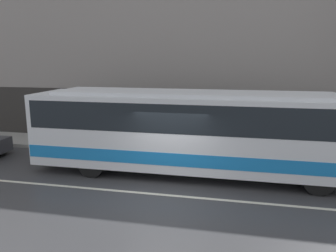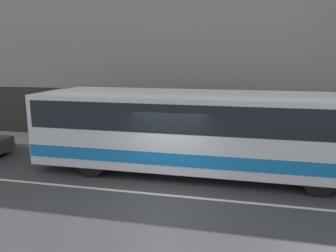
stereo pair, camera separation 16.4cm
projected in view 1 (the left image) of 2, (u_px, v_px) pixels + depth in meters
ground_plane at (165, 195)px, 10.39m from camera, size 60.00×60.00×0.00m
sidewalk at (189, 149)px, 15.29m from camera, size 60.00×2.28×0.16m
building_facade at (194, 38)px, 15.47m from camera, size 60.00×0.35×10.78m
lane_stripe at (165, 195)px, 10.39m from camera, size 54.00×0.14×0.01m
transit_bus at (191, 128)px, 11.99m from camera, size 11.72×2.56×3.08m
pedestrian_waiting at (159, 131)px, 15.34m from camera, size 0.36×0.36×1.59m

